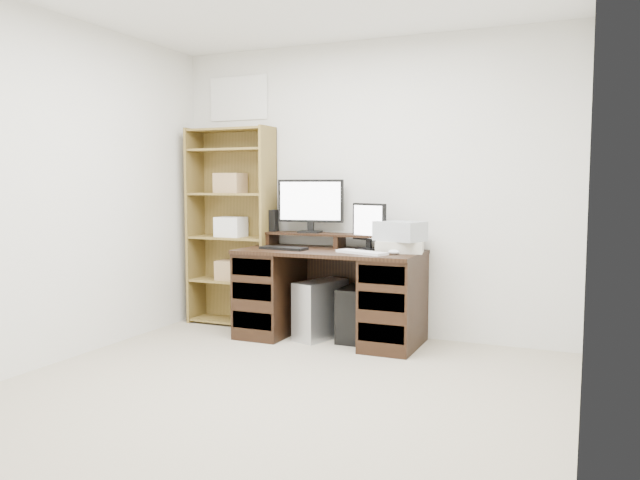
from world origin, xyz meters
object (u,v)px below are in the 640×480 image
Objects in this scene: tower_black at (355,313)px; desk at (330,293)px; monitor_wide at (311,203)px; tower_silver at (320,310)px; bookshelf at (232,225)px; printer at (400,246)px; monitor_small at (369,225)px.

desk is at bearing -159.23° from tower_black.
tower_silver is at bearing -57.30° from monitor_wide.
monitor_wide reaches higher than tower_black.
desk is 1.21m from bookshelf.
tower_black is (-0.38, 0.01, -0.57)m from printer.
bookshelf is at bearing 168.67° from desk.
monitor_wide reaches higher than monitor_small.
monitor_small is 1.35m from bookshelf.
printer is at bearing 22.08° from tower_silver.
printer is at bearing -1.55° from tower_black.
tower_silver is at bearing -167.76° from tower_black.
monitor_wide is at bearing 141.64° from desk.
tower_silver is at bearing 173.54° from desk.
bookshelf reaches higher than monitor_small.
bookshelf is at bearing 171.66° from monitor_wide.
bookshelf is (-1.06, 0.21, 0.53)m from desk.
monitor_small is 0.75m from tower_black.
monitor_small is at bearing 25.72° from desk.
tower_silver is (0.18, -0.21, -0.88)m from monitor_wide.
monitor_wide is at bearing 148.68° from tower_silver.
desk is at bearing -47.06° from monitor_wide.
printer is 0.87m from tower_silver.
printer is at bearing 6.61° from desk.
printer is at bearing -18.83° from monitor_wide.
monitor_small is 1.05× the size of printer.
desk is 0.83× the size of bookshelf.
bookshelf is at bearing 173.28° from tower_black.
monitor_small is (0.29, 0.14, 0.57)m from desk.
tower_black is at bearing -121.25° from monitor_small.
monitor_wide reaches higher than tower_silver.
tower_black is at bearing -25.83° from monitor_wide.
monitor_small reaches higher than printer.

